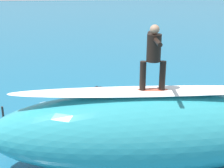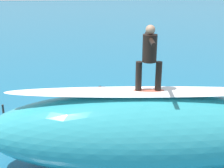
# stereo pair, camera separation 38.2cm
# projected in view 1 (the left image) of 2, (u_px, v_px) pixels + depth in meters

# --- Properties ---
(ground_plane) EXTENTS (120.00, 120.00, 0.00)m
(ground_plane) POSITION_uv_depth(u_px,v_px,m) (128.00, 123.00, 10.08)
(ground_plane) COLOR #196084
(wave_crest) EXTENTS (7.70, 2.67, 1.99)m
(wave_crest) POSITION_uv_depth(u_px,v_px,m) (146.00, 131.00, 7.45)
(wave_crest) COLOR teal
(wave_crest) RESTS_ON ground_plane
(wave_foam_lip) EXTENTS (6.46, 1.24, 0.08)m
(wave_foam_lip) POSITION_uv_depth(u_px,v_px,m) (147.00, 91.00, 7.12)
(wave_foam_lip) COLOR white
(wave_foam_lip) RESTS_ON wave_crest
(surfboard_riding) EXTENTS (2.12, 0.72, 0.08)m
(surfboard_riding) POSITION_uv_depth(u_px,v_px,m) (152.00, 91.00, 7.12)
(surfboard_riding) COLOR #E0563D
(surfboard_riding) RESTS_ON wave_crest
(surfer_riding) EXTENTS (0.59, 1.41, 1.49)m
(surfer_riding) POSITION_uv_depth(u_px,v_px,m) (154.00, 53.00, 6.83)
(surfer_riding) COLOR black
(surfer_riding) RESTS_ON surfboard_riding
(surfboard_paddling) EXTENTS (1.57, 2.42, 0.07)m
(surfboard_paddling) POSITION_uv_depth(u_px,v_px,m) (88.00, 99.00, 12.03)
(surfboard_paddling) COLOR #EAE5C6
(surfboard_paddling) RESTS_ON ground_plane
(surfer_paddling) EXTENTS (0.98, 1.61, 0.31)m
(surfer_paddling) POSITION_uv_depth(u_px,v_px,m) (90.00, 94.00, 12.10)
(surfer_paddling) COLOR black
(surfer_paddling) RESTS_ON surfboard_paddling
(buoy_marker) EXTENTS (0.60, 0.60, 1.02)m
(buoy_marker) POSITION_uv_depth(u_px,v_px,m) (5.00, 129.00, 9.04)
(buoy_marker) COLOR orange
(buoy_marker) RESTS_ON ground_plane
(foam_patch_near) EXTENTS (0.69, 0.58, 0.13)m
(foam_patch_near) POSITION_uv_depth(u_px,v_px,m) (158.00, 95.00, 12.38)
(foam_patch_near) COLOR white
(foam_patch_near) RESTS_ON ground_plane
(foam_patch_mid) EXTENTS (1.28, 1.19, 0.14)m
(foam_patch_mid) POSITION_uv_depth(u_px,v_px,m) (47.00, 106.00, 11.30)
(foam_patch_mid) COLOR white
(foam_patch_mid) RESTS_ON ground_plane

